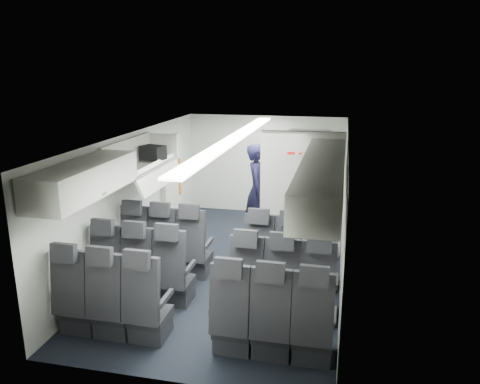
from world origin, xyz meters
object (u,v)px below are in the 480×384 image
at_px(flight_attendant, 258,190).
at_px(carry_on_bag, 153,152).
at_px(seat_row_mid, 210,281).
at_px(seat_row_front, 227,255).
at_px(galley_unit, 308,176).
at_px(seat_row_rear, 189,315).
at_px(boarding_door, 172,182).

bearing_deg(flight_attendant, carry_on_bag, 131.48).
bearing_deg(carry_on_bag, seat_row_mid, -31.21).
distance_m(seat_row_front, seat_row_mid, 0.90).
height_order(seat_row_front, galley_unit, galley_unit).
xyz_separation_m(galley_unit, flight_attendant, (-0.86, -1.19, -0.06)).
distance_m(flight_attendant, carry_on_bag, 2.27).
distance_m(seat_row_mid, carry_on_bag, 2.48).
bearing_deg(seat_row_rear, galley_unit, 79.35).
bearing_deg(carry_on_bag, boarding_door, 116.47).
relative_size(seat_row_front, carry_on_bag, 8.96).
height_order(seat_row_rear, flight_attendant, flight_attendant).
xyz_separation_m(galley_unit, boarding_door, (-2.59, -1.17, 0.00)).
height_order(seat_row_mid, seat_row_rear, same).
xyz_separation_m(boarding_door, flight_attendant, (1.73, -0.02, -0.06)).
bearing_deg(galley_unit, seat_row_front, -106.28).
relative_size(galley_unit, carry_on_bag, 5.11).
bearing_deg(seat_row_mid, galley_unit, 77.12).
bearing_deg(flight_attendant, seat_row_front, 173.93).
bearing_deg(galley_unit, carry_on_bag, -131.21).
relative_size(seat_row_front, seat_row_rear, 1.00).
bearing_deg(seat_row_mid, seat_row_front, 90.00).
distance_m(seat_row_rear, carry_on_bag, 3.11).
relative_size(galley_unit, flight_attendant, 1.07).
bearing_deg(boarding_door, seat_row_mid, -61.23).
bearing_deg(flight_attendant, seat_row_rear, 175.13).
height_order(seat_row_rear, galley_unit, galley_unit).
relative_size(seat_row_mid, flight_attendant, 1.87).
xyz_separation_m(seat_row_front, boarding_door, (-1.64, 2.09, 0.55)).
bearing_deg(flight_attendant, boarding_door, 85.84).
bearing_deg(seat_row_front, boarding_door, 128.16).
distance_m(seat_row_mid, flight_attendant, 3.01).
height_order(seat_row_front, flight_attendant, flight_attendant).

